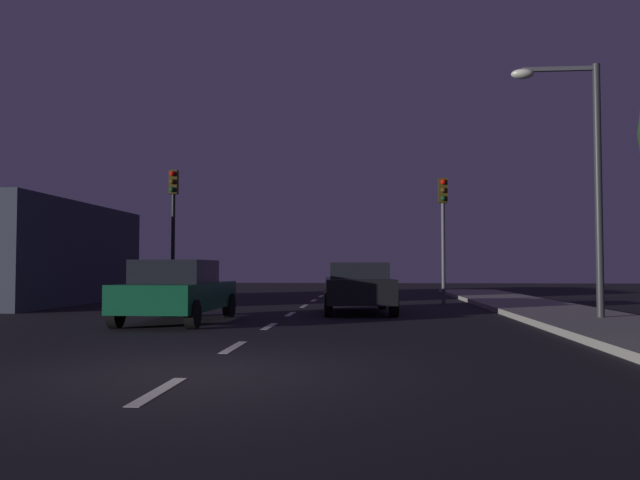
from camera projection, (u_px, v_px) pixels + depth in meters
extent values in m
plane|color=black|center=(273.00, 324.00, 15.04)|extent=(80.00, 80.00, 0.00)
cube|color=gray|center=(600.00, 323.00, 14.46)|extent=(3.00, 40.00, 0.15)
cube|color=silver|center=(159.00, 391.00, 6.88)|extent=(0.16, 1.60, 0.01)
cube|color=silver|center=(234.00, 347.00, 10.66)|extent=(0.16, 1.60, 0.01)
cube|color=silver|center=(269.00, 326.00, 14.45)|extent=(0.16, 1.60, 0.01)
cube|color=silver|center=(290.00, 314.00, 18.23)|extent=(0.16, 1.60, 0.01)
cube|color=silver|center=(304.00, 306.00, 22.01)|extent=(0.16, 1.60, 0.01)
cube|color=silver|center=(314.00, 300.00, 25.80)|extent=(0.16, 1.60, 0.01)
cube|color=silver|center=(321.00, 296.00, 29.58)|extent=(0.16, 1.60, 0.01)
cylinder|color=black|center=(173.00, 236.00, 23.80)|extent=(0.14, 0.14, 5.00)
cube|color=#382D0C|center=(174.00, 182.00, 23.89)|extent=(0.32, 0.24, 0.90)
sphere|color=red|center=(172.00, 174.00, 23.74)|extent=(0.20, 0.20, 0.20)
sphere|color=#3F2D0C|center=(172.00, 182.00, 23.73)|extent=(0.20, 0.20, 0.20)
sphere|color=#0C3319|center=(172.00, 190.00, 23.71)|extent=(0.20, 0.20, 0.20)
cylinder|color=#4C4C51|center=(443.00, 241.00, 23.00)|extent=(0.14, 0.14, 4.58)
cube|color=#382D0C|center=(443.00, 191.00, 23.08)|extent=(0.32, 0.24, 0.90)
sphere|color=red|center=(443.00, 182.00, 22.93)|extent=(0.20, 0.20, 0.20)
sphere|color=#3F2D0C|center=(443.00, 190.00, 22.92)|extent=(0.20, 0.20, 0.20)
sphere|color=#0C3319|center=(443.00, 198.00, 22.91)|extent=(0.20, 0.20, 0.20)
cube|color=black|center=(358.00, 290.00, 18.92)|extent=(2.23, 4.58, 0.69)
cube|color=black|center=(358.00, 271.00, 18.72)|extent=(1.82, 2.12, 0.47)
cylinder|color=black|center=(327.00, 299.00, 20.58)|extent=(0.27, 0.66, 0.64)
cylinder|color=black|center=(382.00, 299.00, 20.57)|extent=(0.27, 0.66, 0.64)
cylinder|color=black|center=(329.00, 305.00, 17.24)|extent=(0.27, 0.66, 0.64)
cylinder|color=black|center=(394.00, 305.00, 17.23)|extent=(0.27, 0.66, 0.64)
cube|color=#0F4C2D|center=(178.00, 296.00, 15.53)|extent=(1.95, 4.43, 0.64)
cube|color=black|center=(175.00, 272.00, 15.34)|extent=(1.68, 2.01, 0.55)
cylinder|color=black|center=(166.00, 305.00, 17.24)|extent=(0.23, 0.64, 0.64)
cylinder|color=black|center=(229.00, 305.00, 17.07)|extent=(0.23, 0.64, 0.64)
cylinder|color=black|center=(115.00, 314.00, 13.96)|extent=(0.23, 0.64, 0.64)
cylinder|color=black|center=(193.00, 314.00, 13.79)|extent=(0.23, 0.64, 0.64)
cylinder|color=#2D2D30|center=(598.00, 193.00, 15.33)|extent=(0.18, 0.18, 6.30)
cube|color=#4C4C51|center=(559.00, 69.00, 15.53)|extent=(1.75, 0.10, 0.10)
ellipsoid|color=silver|center=(523.00, 74.00, 15.60)|extent=(0.56, 0.36, 0.24)
cube|color=#333847|center=(37.00, 254.00, 23.58)|extent=(4.14, 9.89, 3.69)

